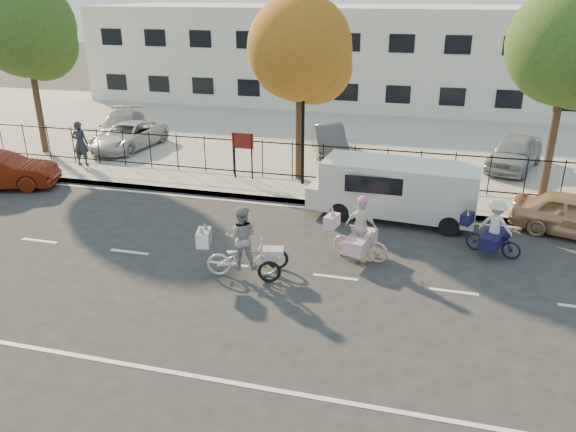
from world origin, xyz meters
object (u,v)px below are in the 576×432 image
(zebra_trike, at_px, (242,250))
(bull_bike, at_px, (494,233))
(lamppost, at_px, (303,105))
(lot_car_d, at_px, (515,152))
(white_van, at_px, (396,188))
(lot_car_b, at_px, (128,136))
(pedestrian, at_px, (80,143))
(lot_car_a, at_px, (122,128))
(unicorn_bike, at_px, (360,236))
(lot_car_c, at_px, (329,139))

(zebra_trike, height_order, bull_bike, zebra_trike)
(lamppost, height_order, lot_car_d, lamppost)
(zebra_trike, bearing_deg, lamppost, -12.62)
(white_van, bearing_deg, lot_car_b, 162.99)
(lamppost, bearing_deg, pedestrian, -179.99)
(lamppost, xyz_separation_m, lot_car_a, (-9.75, 3.73, -2.27))
(unicorn_bike, relative_size, lot_car_c, 0.51)
(white_van, xyz_separation_m, lot_car_d, (4.30, 6.33, -0.22))
(white_van, distance_m, lot_car_c, 7.65)
(lot_car_a, xyz_separation_m, lot_car_b, (0.84, -0.87, -0.10))
(pedestrian, bearing_deg, lot_car_d, -173.26)
(bull_bike, xyz_separation_m, lot_car_d, (1.39, 8.32, 0.18))
(bull_bike, distance_m, lot_car_a, 18.16)
(lamppost, height_order, zebra_trike, lamppost)
(zebra_trike, relative_size, unicorn_bike, 1.19)
(bull_bike, relative_size, pedestrian, 0.97)
(lot_car_c, bearing_deg, pedestrian, -172.52)
(unicorn_bike, distance_m, lot_car_d, 10.82)
(pedestrian, distance_m, lot_car_d, 17.85)
(unicorn_bike, relative_size, pedestrian, 1.03)
(zebra_trike, xyz_separation_m, lot_car_b, (-9.03, 10.16, -0.00))
(zebra_trike, xyz_separation_m, lot_car_a, (-9.87, 11.04, 0.09))
(zebra_trike, distance_m, lot_car_c, 11.81)
(lot_car_b, distance_m, lot_car_c, 9.21)
(lot_car_c, bearing_deg, lot_car_a, 166.80)
(zebra_trike, height_order, pedestrian, pedestrian)
(lamppost, bearing_deg, lot_car_a, 159.04)
(lamppost, distance_m, bull_bike, 8.20)
(unicorn_bike, bearing_deg, lot_car_d, -13.67)
(unicorn_bike, bearing_deg, white_van, 1.73)
(lamppost, height_order, bull_bike, lamppost)
(lamppost, distance_m, lot_car_d, 9.18)
(bull_bike, relative_size, lot_car_b, 0.42)
(pedestrian, xyz_separation_m, lot_car_b, (0.55, 2.86, -0.33))
(zebra_trike, xyz_separation_m, pedestrian, (-9.58, 7.30, 0.33))
(zebra_trike, distance_m, pedestrian, 12.05)
(white_van, relative_size, pedestrian, 2.96)
(unicorn_bike, distance_m, lot_car_b, 14.54)
(lamppost, xyz_separation_m, zebra_trike, (0.12, -7.30, -2.36))
(zebra_trike, bearing_deg, white_van, -48.66)
(lot_car_c, bearing_deg, lot_car_b, 172.63)
(bull_bike, xyz_separation_m, lot_car_a, (-16.29, 8.02, 0.19))
(bull_bike, bearing_deg, zebra_trike, 136.51)
(bull_bike, height_order, lot_car_c, bull_bike)
(lot_car_c, bearing_deg, zebra_trike, -107.82)
(unicorn_bike, xyz_separation_m, bull_bike, (3.61, 1.28, -0.05))
(pedestrian, xyz_separation_m, lot_car_d, (17.39, 4.03, -0.24))
(pedestrian, distance_m, lot_car_c, 10.62)
(unicorn_bike, xyz_separation_m, lot_car_a, (-12.68, 9.30, 0.15))
(lot_car_d, bearing_deg, zebra_trike, -105.55)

